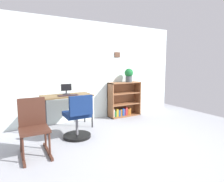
{
  "coord_description": "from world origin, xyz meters",
  "views": [
    {
      "loc": [
        -1.79,
        -2.24,
        1.36
      ],
      "look_at": [
        0.26,
        1.37,
        0.79
      ],
      "focal_mm": 30.28,
      "sensor_mm": 36.0,
      "label": 1
    }
  ],
  "objects": [
    {
      "name": "monitor",
      "position": [
        -0.64,
        1.81,
        0.84
      ],
      "size": [
        0.23,
        0.17,
        0.23
      ],
      "color": "#262628",
      "rests_on": "desk"
    },
    {
      "name": "wall_back",
      "position": [
        0.0,
        2.15,
        1.21
      ],
      "size": [
        5.2,
        0.12,
        2.42
      ],
      "color": "silver",
      "rests_on": "ground_plane"
    },
    {
      "name": "potted_plant_on_shelf",
      "position": [
        1.08,
        1.9,
        1.11
      ],
      "size": [
        0.23,
        0.23,
        0.36
      ],
      "color": "#474C51",
      "rests_on": "bookshelf_low"
    },
    {
      "name": "desk",
      "position": [
        -0.66,
        1.7,
        0.67
      ],
      "size": [
        1.05,
        0.52,
        0.73
      ],
      "color": "brown",
      "rests_on": "ground_plane"
    },
    {
      "name": "ground_plane",
      "position": [
        0.0,
        0.0,
        0.0
      ],
      "size": [
        6.24,
        6.24,
        0.0
      ],
      "primitive_type": "plane",
      "color": "#94969D"
    },
    {
      "name": "rocking_chair",
      "position": [
        -1.46,
        0.77,
        0.44
      ],
      "size": [
        0.42,
        0.64,
        0.86
      ],
      "color": "#43241A",
      "rests_on": "ground_plane"
    },
    {
      "name": "bookshelf_low",
      "position": [
        0.94,
        1.96,
        0.4
      ],
      "size": [
        0.88,
        0.3,
        0.91
      ],
      "color": "brown",
      "rests_on": "ground_plane"
    },
    {
      "name": "office_chair",
      "position": [
        -0.66,
        1.02,
        0.36
      ],
      "size": [
        0.52,
        0.55,
        0.84
      ],
      "color": "black",
      "rests_on": "ground_plane"
    },
    {
      "name": "keyboard",
      "position": [
        -0.67,
        1.59,
        0.74
      ],
      "size": [
        0.41,
        0.12,
        0.02
      ],
      "primitive_type": "cube",
      "color": "black",
      "rests_on": "desk"
    }
  ]
}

